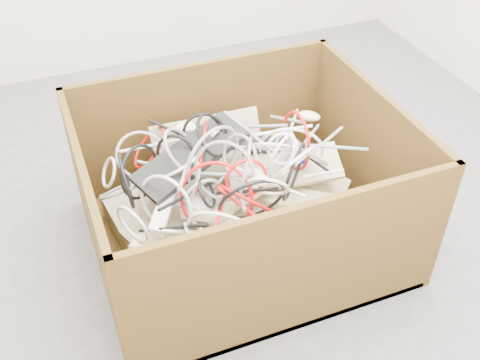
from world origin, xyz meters
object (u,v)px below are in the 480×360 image
object	(u,v)px
power_strip_right	(215,217)
vga_plug	(303,158)
cardboard_box	(238,214)
power_strip_left	(167,199)

from	to	relation	value
power_strip_right	vga_plug	xyz separation A→B (m)	(0.40, 0.14, 0.04)
power_strip_right	vga_plug	bearing A→B (deg)	68.31
cardboard_box	power_strip_left	xyz separation A→B (m)	(-0.28, -0.05, 0.21)
power_strip_left	cardboard_box	bearing A→B (deg)	-45.75
power_strip_left	vga_plug	world-z (taller)	power_strip_left
vga_plug	power_strip_left	bearing A→B (deg)	-134.37
power_strip_left	power_strip_right	size ratio (longest dim) A/B	0.98
power_strip_left	power_strip_right	distance (m)	0.17
power_strip_left	vga_plug	xyz separation A→B (m)	(0.53, 0.04, -0.00)
power_strip_right	vga_plug	distance (m)	0.42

